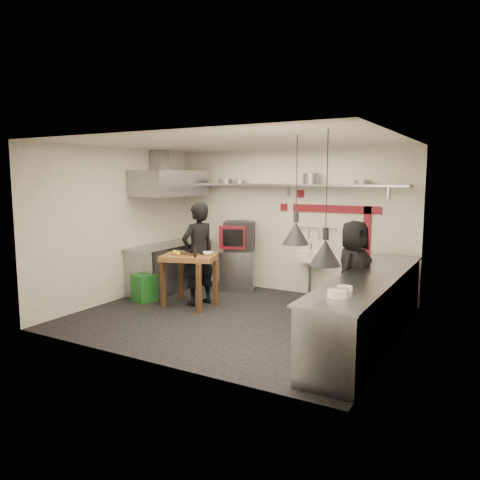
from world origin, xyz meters
The scene contains 47 objects.
floor centered at (0.00, 0.00, 0.00)m, with size 5.00×5.00×0.00m, color black.
ceiling centered at (0.00, 0.00, 2.80)m, with size 5.00×5.00×0.00m, color silver.
wall_back centered at (0.00, 2.10, 1.40)m, with size 5.00×0.04×2.80m, color white.
wall_front centered at (0.00, -2.10, 1.40)m, with size 5.00×0.04×2.80m, color white.
wall_left centered at (-2.50, 0.00, 1.40)m, with size 0.04×4.20×2.80m, color white.
wall_right centered at (2.50, 0.00, 1.40)m, with size 0.04×4.20×2.80m, color white.
red_band_horiz centered at (0.95, 2.08, 1.68)m, with size 1.70×0.02×0.14m, color maroon.
red_band_vert centered at (1.55, 2.08, 1.20)m, with size 0.14×0.02×1.10m, color maroon.
red_tile_a centered at (0.25, 2.08, 1.95)m, with size 0.14×0.02×0.14m, color maroon.
red_tile_b centered at (-0.10, 2.08, 1.68)m, with size 0.14×0.02×0.14m, color maroon.
back_shelf centered at (0.00, 1.92, 2.12)m, with size 4.60×0.34×0.04m, color gray.
shelf_bracket_left centered at (-1.90, 2.07, 2.02)m, with size 0.04×0.06×0.24m, color gray.
shelf_bracket_mid centered at (0.00, 2.07, 2.02)m, with size 0.04×0.06×0.24m, color gray.
shelf_bracket_right centered at (1.90, 2.07, 2.02)m, with size 0.04×0.06×0.24m, color gray.
pan_far_left centered at (-1.34, 1.92, 2.19)m, with size 0.28×0.28×0.09m, color gray.
pan_mid_left centered at (-1.00, 1.92, 2.18)m, with size 0.23×0.23×0.07m, color gray.
stock_pot centered at (0.52, 1.92, 2.24)m, with size 0.30×0.30×0.20m, color gray.
pan_right centered at (1.48, 1.92, 2.18)m, with size 0.26×0.26×0.08m, color gray.
oven_stand centered at (-0.97, 1.75, 0.40)m, with size 0.68×0.62×0.80m, color gray.
combi_oven centered at (-0.95, 1.81, 1.09)m, with size 0.60×0.56×0.58m, color black.
oven_door centered at (-0.93, 1.47, 1.09)m, with size 0.51×0.03×0.46m, color maroon.
oven_glass centered at (-0.90, 1.47, 1.09)m, with size 0.40×0.02×0.34m, color black.
hand_sink centered at (0.55, 1.92, 0.78)m, with size 0.46×0.34×0.22m, color silver.
sink_tap centered at (0.55, 1.92, 0.96)m, with size 0.03×0.03×0.14m, color gray.
sink_drain centered at (0.55, 1.88, 0.34)m, with size 0.06×0.06×0.66m, color gray.
utensil_rail centered at (0.55, 2.06, 1.32)m, with size 0.02×0.02×0.90m, color gray.
counter_right centered at (2.15, 0.00, 0.45)m, with size 0.70×3.80×0.90m, color gray.
counter_right_top centered at (2.15, 0.00, 0.92)m, with size 0.76×3.90×0.03m, color gray.
plate_stack centered at (2.12, -1.36, 0.97)m, with size 0.21×0.21×0.09m, color silver.
small_bowl_right centered at (2.10, -1.01, 0.96)m, with size 0.18×0.18×0.05m, color silver.
counter_left centered at (-2.15, 1.05, 0.45)m, with size 0.70×1.90×0.90m, color gray.
counter_left_top centered at (-2.15, 1.05, 0.92)m, with size 0.76×2.00×0.03m, color gray.
extractor_hood centered at (-2.10, 1.05, 2.15)m, with size 0.78×1.60×0.50m, color gray.
hood_duct centered at (-2.35, 1.05, 2.55)m, with size 0.28×0.28×0.50m, color gray.
green_bin centered at (-1.98, 0.08, 0.25)m, with size 0.36×0.36×0.50m, color #1A6120.
prep_table centered at (-1.06, 0.22, 0.46)m, with size 0.92×0.64×0.92m, color brown, non-canonical shape.
cutting_board centered at (-1.06, 0.26, 0.93)m, with size 0.33×0.23×0.03m, color #4A321A.
pepper_mill centered at (-0.81, 0.04, 1.02)m, with size 0.05×0.05×0.20m, color black.
lemon_a centered at (-1.30, 0.12, 0.96)m, with size 0.08×0.08×0.08m, color yellow.
lemon_b centered at (-1.18, 0.06, 0.96)m, with size 0.07×0.07×0.07m, color yellow.
veg_ball centered at (-0.99, 0.39, 0.97)m, with size 0.10×0.10×0.10m, color #508E39.
steel_tray centered at (-1.35, 0.38, 0.94)m, with size 0.17×0.12×0.03m, color gray.
bowl centered at (-0.75, 0.36, 0.95)m, with size 0.19×0.19×0.06m, color silver.
heat_lamp_near centered at (1.34, -0.72, 2.10)m, with size 0.35×0.35×1.41m, color black, non-canonical shape.
heat_lamp_far centered at (1.93, -1.26, 2.03)m, with size 0.36×0.36×1.54m, color black, non-canonical shape.
chef_left centered at (-0.99, 0.40, 0.92)m, with size 0.67×0.44×1.83m, color black.
chef_right centered at (1.76, 0.56, 0.81)m, with size 0.79×0.52×1.63m, color black.
Camera 1 is at (3.70, -6.35, 2.27)m, focal length 35.00 mm.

